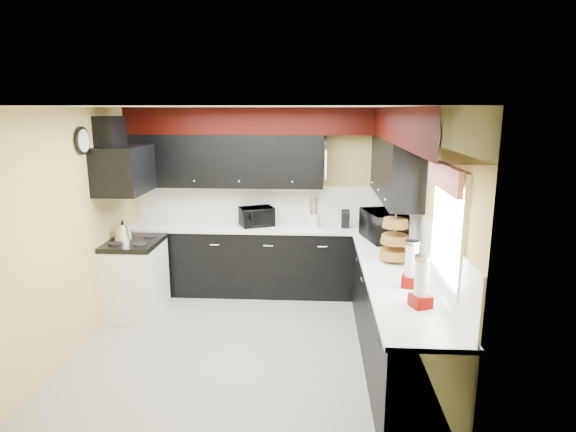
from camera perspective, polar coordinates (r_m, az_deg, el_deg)
The scene contains 35 objects.
ground at distance 5.41m, azimuth -4.69°, elevation -14.75°, with size 3.60×3.60×0.00m, color gray.
wall_back at distance 6.71m, azimuth -2.74°, elevation 2.01°, with size 3.60×0.06×2.50m, color #E0C666.
wall_right at distance 5.03m, azimuth 15.80°, elevation -2.06°, with size 0.06×3.60×2.50m, color #E0C666.
wall_left at distance 5.52m, azimuth -23.80°, elevation -1.39°, with size 0.06×3.60×2.50m, color #E0C666.
ceiling at distance 4.81m, azimuth -5.24°, elevation 12.77°, with size 3.60×3.60×0.06m, color white.
cab_back at distance 6.61m, azimuth -2.95°, elevation -5.30°, with size 3.60×0.60×0.90m, color black.
cab_right at distance 4.96m, azimuth 12.52°, elevation -11.90°, with size 0.60×3.00×0.90m, color black.
counter_back at distance 6.48m, azimuth -3.00°, elevation -1.34°, with size 3.62×0.64×0.04m, color white.
counter_right at distance 4.78m, azimuth 12.79°, elevation -6.77°, with size 0.64×3.02×0.04m, color white.
splash_back at distance 6.71m, azimuth -2.75°, elevation 1.49°, with size 3.60×0.02×0.50m, color white.
splash_right at distance 5.04m, azimuth 15.65°, elevation -2.72°, with size 0.02×3.60×0.50m, color white.
upper_back at distance 6.53m, azimuth -7.36°, elevation 6.51°, with size 2.60×0.35×0.70m, color black.
upper_right at distance 5.77m, azimuth 12.55°, elevation 5.52°, with size 0.35×1.80×0.70m, color black.
soffit_back at distance 6.41m, azimuth -3.02°, elevation 11.19°, with size 3.60×0.36×0.35m, color black.
soffit_right at distance 4.67m, azimuth 14.88°, elevation 10.27°, with size 0.36×3.24×0.35m, color black.
stove at distance 6.28m, azimuth -17.58°, elevation -7.09°, with size 0.60×0.75×0.86m, color white.
cooktop at distance 6.14m, azimuth -17.86°, elevation -3.04°, with size 0.62×0.77×0.06m, color black.
hood at distance 5.99m, azimuth -18.88°, elevation 5.21°, with size 0.50×0.78×0.55m, color black.
hood_duct at distance 6.01m, azimuth -20.33°, elevation 9.15°, with size 0.24×0.40×0.40m, color black.
window at distance 4.11m, azimuth 18.46°, elevation -1.17°, with size 0.03×0.86×0.96m, color white, non-canonical shape.
valance at distance 4.02m, azimuth 18.10°, elevation 4.38°, with size 0.04×0.88×0.20m, color red.
pan_top at distance 6.32m, azimuth 4.42°, elevation 8.20°, with size 0.03×0.22×0.40m, color black, non-canonical shape.
pan_mid at distance 6.22m, azimuth 4.40°, elevation 5.81°, with size 0.03×0.28×0.46m, color black, non-canonical shape.
pan_low at distance 6.48m, azimuth 4.36°, elevation 5.82°, with size 0.03×0.24×0.42m, color black, non-canonical shape.
cut_board at distance 6.09m, azimuth 4.52°, elevation 6.15°, with size 0.03×0.26×0.35m, color white.
baskets at distance 5.04m, azimuth 12.53°, elevation -2.66°, with size 0.27×0.27×0.50m, color brown, non-canonical shape.
clock at distance 5.59m, azimuth -23.18°, elevation 8.21°, with size 0.03×0.30×0.30m, color black, non-canonical shape.
deco_plate at distance 4.53m, azimuth 17.12°, elevation 9.13°, with size 0.03×0.24×0.24m, color white, non-canonical shape.
toaster_oven at distance 6.47m, azimuth -3.71°, elevation -0.06°, with size 0.43×0.36×0.25m, color black.
microwave at distance 5.88m, azimuth 11.32°, elevation -1.11°, with size 0.62×0.42×0.34m, color black.
utensil_crock at distance 6.39m, azimuth 3.06°, elevation -0.58°, with size 0.16×0.16×0.17m, color silver.
knife_block at distance 6.39m, azimuth 6.81°, elevation -0.39°, with size 0.10×0.15×0.23m, color black.
kettle at distance 6.19m, azimuth -18.97°, elevation -1.79°, with size 0.21×0.21×0.19m, color silver, non-canonical shape.
dispenser_a at distance 4.38m, azimuth 14.40°, elevation -5.69°, with size 0.15×0.15×0.40m, color #641201, non-canonical shape.
dispenser_b at distance 3.96m, azimuth 15.54°, elevation -7.67°, with size 0.15×0.15×0.40m, color #570513, non-canonical shape.
Camera 1 is at (0.71, -4.75, 2.48)m, focal length 30.00 mm.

